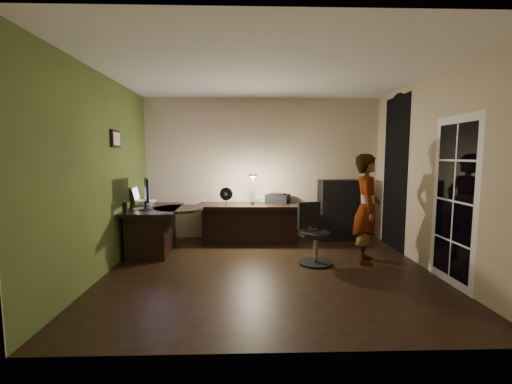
{
  "coord_description": "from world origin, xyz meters",
  "views": [
    {
      "loc": [
        -0.33,
        -4.64,
        1.61
      ],
      "look_at": [
        -0.15,
        1.05,
        1.0
      ],
      "focal_mm": 24.0,
      "sensor_mm": 36.0,
      "label": 1
    }
  ],
  "objects_px": {
    "cabinet": "(339,210)",
    "office_chair": "(316,234)",
    "desk_right": "(250,224)",
    "desk_left": "(155,230)",
    "monitor": "(145,198)",
    "person": "(367,209)"
  },
  "relations": [
    {
      "from": "desk_left",
      "to": "desk_right",
      "type": "height_order",
      "value": "desk_left"
    },
    {
      "from": "monitor",
      "to": "office_chair",
      "type": "height_order",
      "value": "monitor"
    },
    {
      "from": "desk_left",
      "to": "person",
      "type": "relative_size",
      "value": 0.8
    },
    {
      "from": "monitor",
      "to": "person",
      "type": "distance_m",
      "value": 3.42
    },
    {
      "from": "desk_left",
      "to": "office_chair",
      "type": "distance_m",
      "value": 2.63
    },
    {
      "from": "monitor",
      "to": "office_chair",
      "type": "distance_m",
      "value": 2.71
    },
    {
      "from": "cabinet",
      "to": "monitor",
      "type": "height_order",
      "value": "cabinet"
    },
    {
      "from": "desk_right",
      "to": "cabinet",
      "type": "xyz_separation_m",
      "value": [
        1.71,
        0.21,
        0.21
      ]
    },
    {
      "from": "office_chair",
      "to": "monitor",
      "type": "bearing_deg",
      "value": 149.45
    },
    {
      "from": "desk_left",
      "to": "office_chair",
      "type": "relative_size",
      "value": 1.44
    },
    {
      "from": "desk_left",
      "to": "monitor",
      "type": "height_order",
      "value": "monitor"
    },
    {
      "from": "monitor",
      "to": "cabinet",
      "type": "bearing_deg",
      "value": -2.66
    },
    {
      "from": "cabinet",
      "to": "person",
      "type": "height_order",
      "value": "person"
    },
    {
      "from": "cabinet",
      "to": "desk_left",
      "type": "bearing_deg",
      "value": -169.66
    },
    {
      "from": "desk_left",
      "to": "office_chair",
      "type": "bearing_deg",
      "value": -17.2
    },
    {
      "from": "desk_right",
      "to": "office_chair",
      "type": "relative_size",
      "value": 2.12
    },
    {
      "from": "cabinet",
      "to": "monitor",
      "type": "distance_m",
      "value": 3.54
    },
    {
      "from": "cabinet",
      "to": "office_chair",
      "type": "xyz_separation_m",
      "value": [
        -0.75,
        -1.49,
        -0.12
      ]
    },
    {
      "from": "person",
      "to": "monitor",
      "type": "bearing_deg",
      "value": 99.72
    },
    {
      "from": "desk_left",
      "to": "desk_right",
      "type": "distance_m",
      "value": 1.7
    },
    {
      "from": "desk_right",
      "to": "desk_left",
      "type": "bearing_deg",
      "value": -157.18
    },
    {
      "from": "desk_left",
      "to": "person",
      "type": "xyz_separation_m",
      "value": [
        3.32,
        -0.61,
        0.44
      ]
    }
  ]
}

